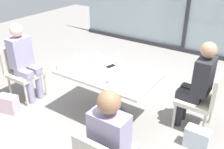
{
  "coord_description": "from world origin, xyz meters",
  "views": [
    {
      "loc": [
        1.78,
        -2.53,
        2.26
      ],
      "look_at": [
        0.0,
        0.1,
        0.65
      ],
      "focal_mm": 40.05,
      "sensor_mm": 36.0,
      "label": 1
    }
  ],
  "objects_px": {
    "cell_phone_on_table": "(111,66)",
    "wine_glass_2": "(110,74)",
    "wine_glass_0": "(118,55)",
    "dining_table_main": "(108,84)",
    "chair_far_right": "(204,98)",
    "chair_side_end": "(21,69)",
    "handbag_1": "(8,104)",
    "person_far_right": "(198,82)",
    "person_side_end": "(24,59)",
    "handbag_2": "(197,138)",
    "wine_glass_1": "(97,52)",
    "coffee_cup": "(59,67)",
    "wine_glass_3": "(76,55)",
    "person_front_right": "(113,142)"
  },
  "relations": [
    {
      "from": "wine_glass_2",
      "to": "handbag_1",
      "type": "relative_size",
      "value": 0.62
    },
    {
      "from": "chair_side_end",
      "to": "handbag_1",
      "type": "distance_m",
      "value": 0.61
    },
    {
      "from": "chair_far_right",
      "to": "cell_phone_on_table",
      "type": "xyz_separation_m",
      "value": [
        -1.29,
        -0.29,
        0.24
      ]
    },
    {
      "from": "chair_far_right",
      "to": "wine_glass_2",
      "type": "relative_size",
      "value": 4.7
    },
    {
      "from": "person_side_end",
      "to": "cell_phone_on_table",
      "type": "relative_size",
      "value": 8.75
    },
    {
      "from": "wine_glass_2",
      "to": "wine_glass_3",
      "type": "distance_m",
      "value": 0.77
    },
    {
      "from": "coffee_cup",
      "to": "chair_far_right",
      "type": "bearing_deg",
      "value": 23.51
    },
    {
      "from": "wine_glass_1",
      "to": "person_far_right",
      "type": "bearing_deg",
      "value": 9.05
    },
    {
      "from": "handbag_1",
      "to": "chair_far_right",
      "type": "bearing_deg",
      "value": 10.31
    },
    {
      "from": "dining_table_main",
      "to": "handbag_1",
      "type": "xyz_separation_m",
      "value": [
        -1.32,
        -0.77,
        -0.4
      ]
    },
    {
      "from": "cell_phone_on_table",
      "to": "wine_glass_1",
      "type": "bearing_deg",
      "value": 179.89
    },
    {
      "from": "chair_side_end",
      "to": "coffee_cup",
      "type": "height_order",
      "value": "chair_side_end"
    },
    {
      "from": "wine_glass_1",
      "to": "person_side_end",
      "type": "bearing_deg",
      "value": -152.1
    },
    {
      "from": "dining_table_main",
      "to": "handbag_2",
      "type": "bearing_deg",
      "value": 2.94
    },
    {
      "from": "cell_phone_on_table",
      "to": "wine_glass_2",
      "type": "bearing_deg",
      "value": -44.73
    },
    {
      "from": "dining_table_main",
      "to": "coffee_cup",
      "type": "height_order",
      "value": "coffee_cup"
    },
    {
      "from": "person_front_right",
      "to": "chair_side_end",
      "type": "bearing_deg",
      "value": 161.57
    },
    {
      "from": "person_far_right",
      "to": "wine_glass_2",
      "type": "relative_size",
      "value": 6.81
    },
    {
      "from": "person_front_right",
      "to": "wine_glass_1",
      "type": "distance_m",
      "value": 1.78
    },
    {
      "from": "person_side_end",
      "to": "handbag_2",
      "type": "height_order",
      "value": "person_side_end"
    },
    {
      "from": "chair_far_right",
      "to": "wine_glass_2",
      "type": "xyz_separation_m",
      "value": [
        -1.01,
        -0.71,
        0.37
      ]
    },
    {
      "from": "chair_side_end",
      "to": "wine_glass_2",
      "type": "xyz_separation_m",
      "value": [
        1.71,
        0.07,
        0.37
      ]
    },
    {
      "from": "cell_phone_on_table",
      "to": "handbag_1",
      "type": "distance_m",
      "value": 1.67
    },
    {
      "from": "person_side_end",
      "to": "coffee_cup",
      "type": "distance_m",
      "value": 0.8
    },
    {
      "from": "wine_glass_0",
      "to": "wine_glass_2",
      "type": "xyz_separation_m",
      "value": [
        0.24,
        -0.56,
        0.0
      ]
    },
    {
      "from": "wine_glass_1",
      "to": "cell_phone_on_table",
      "type": "height_order",
      "value": "wine_glass_1"
    },
    {
      "from": "wine_glass_0",
      "to": "person_side_end",
      "type": "bearing_deg",
      "value": -154.96
    },
    {
      "from": "handbag_1",
      "to": "handbag_2",
      "type": "height_order",
      "value": "same"
    },
    {
      "from": "chair_side_end",
      "to": "handbag_2",
      "type": "relative_size",
      "value": 2.9
    },
    {
      "from": "wine_glass_0",
      "to": "dining_table_main",
      "type": "bearing_deg",
      "value": -82.45
    },
    {
      "from": "chair_far_right",
      "to": "handbag_1",
      "type": "bearing_deg",
      "value": -153.79
    },
    {
      "from": "person_front_right",
      "to": "chair_far_right",
      "type": "bearing_deg",
      "value": 75.76
    },
    {
      "from": "chair_side_end",
      "to": "wine_glass_1",
      "type": "distance_m",
      "value": 1.33
    },
    {
      "from": "person_front_right",
      "to": "wine_glass_3",
      "type": "distance_m",
      "value": 1.73
    },
    {
      "from": "wine_glass_0",
      "to": "person_far_right",
      "type": "bearing_deg",
      "value": 7.49
    },
    {
      "from": "chair_side_end",
      "to": "wine_glass_2",
      "type": "relative_size",
      "value": 4.7
    },
    {
      "from": "chair_side_end",
      "to": "wine_glass_3",
      "type": "height_order",
      "value": "wine_glass_3"
    },
    {
      "from": "coffee_cup",
      "to": "cell_phone_on_table",
      "type": "bearing_deg",
      "value": 42.93
    },
    {
      "from": "person_far_right",
      "to": "wine_glass_2",
      "type": "height_order",
      "value": "person_far_right"
    },
    {
      "from": "dining_table_main",
      "to": "wine_glass_3",
      "type": "xyz_separation_m",
      "value": [
        -0.54,
        -0.03,
        0.32
      ]
    },
    {
      "from": "person_side_end",
      "to": "wine_glass_0",
      "type": "distance_m",
      "value": 1.51
    },
    {
      "from": "wine_glass_3",
      "to": "cell_phone_on_table",
      "type": "bearing_deg",
      "value": 23.8
    },
    {
      "from": "chair_side_end",
      "to": "wine_glass_1",
      "type": "relative_size",
      "value": 4.7
    },
    {
      "from": "coffee_cup",
      "to": "handbag_2",
      "type": "bearing_deg",
      "value": 11.45
    },
    {
      "from": "coffee_cup",
      "to": "handbag_2",
      "type": "distance_m",
      "value": 2.05
    },
    {
      "from": "cell_phone_on_table",
      "to": "handbag_1",
      "type": "bearing_deg",
      "value": -130.45
    },
    {
      "from": "person_far_right",
      "to": "wine_glass_0",
      "type": "xyz_separation_m",
      "value": [
        -1.15,
        -0.15,
        0.16
      ]
    },
    {
      "from": "chair_side_end",
      "to": "wine_glass_1",
      "type": "height_order",
      "value": "wine_glass_1"
    },
    {
      "from": "wine_glass_0",
      "to": "coffee_cup",
      "type": "relative_size",
      "value": 2.06
    },
    {
      "from": "cell_phone_on_table",
      "to": "chair_side_end",
      "type": "bearing_deg",
      "value": -148.99
    }
  ]
}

